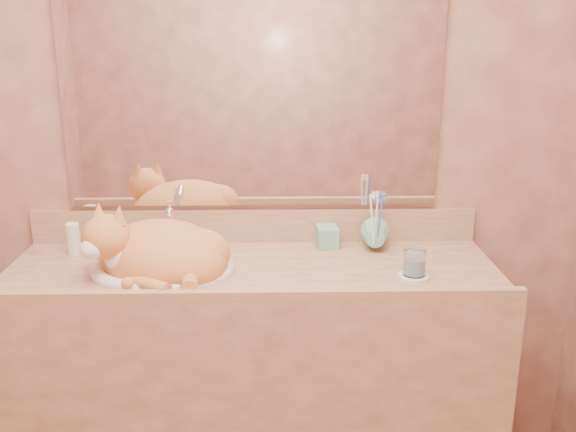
{
  "coord_description": "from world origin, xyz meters",
  "views": [
    {
      "loc": [
        0.07,
        -1.23,
        1.61
      ],
      "look_at": [
        0.12,
        0.7,
        1.03
      ],
      "focal_mm": 40.0,
      "sensor_mm": 36.0,
      "label": 1
    }
  ],
  "objects_px": {
    "cat": "(155,251)",
    "water_glass": "(414,263)",
    "soap_dispenser": "(330,228)",
    "sink_basin": "(162,250)",
    "toothbrush_cup": "(375,241)",
    "vanity_counter": "(254,382)"
  },
  "relations": [
    {
      "from": "soap_dispenser",
      "to": "toothbrush_cup",
      "type": "height_order",
      "value": "soap_dispenser"
    },
    {
      "from": "sink_basin",
      "to": "cat",
      "type": "distance_m",
      "value": 0.03
    },
    {
      "from": "vanity_counter",
      "to": "water_glass",
      "type": "bearing_deg",
      "value": -11.22
    },
    {
      "from": "sink_basin",
      "to": "toothbrush_cup",
      "type": "height_order",
      "value": "sink_basin"
    },
    {
      "from": "toothbrush_cup",
      "to": "water_glass",
      "type": "height_order",
      "value": "toothbrush_cup"
    },
    {
      "from": "soap_dispenser",
      "to": "sink_basin",
      "type": "bearing_deg",
      "value": -167.37
    },
    {
      "from": "vanity_counter",
      "to": "soap_dispenser",
      "type": "distance_m",
      "value": 0.59
    },
    {
      "from": "cat",
      "to": "toothbrush_cup",
      "type": "xyz_separation_m",
      "value": [
        0.72,
        0.15,
        -0.03
      ]
    },
    {
      "from": "sink_basin",
      "to": "soap_dispenser",
      "type": "xyz_separation_m",
      "value": [
        0.55,
        0.18,
        0.01
      ]
    },
    {
      "from": "cat",
      "to": "soap_dispenser",
      "type": "distance_m",
      "value": 0.6
    },
    {
      "from": "toothbrush_cup",
      "to": "water_glass",
      "type": "xyz_separation_m",
      "value": [
        0.09,
        -0.22,
        0.0
      ]
    },
    {
      "from": "soap_dispenser",
      "to": "toothbrush_cup",
      "type": "bearing_deg",
      "value": -21.05
    },
    {
      "from": "cat",
      "to": "water_glass",
      "type": "height_order",
      "value": "cat"
    },
    {
      "from": "cat",
      "to": "water_glass",
      "type": "relative_size",
      "value": 5.38
    },
    {
      "from": "vanity_counter",
      "to": "sink_basin",
      "type": "bearing_deg",
      "value": -176.0
    },
    {
      "from": "vanity_counter",
      "to": "cat",
      "type": "height_order",
      "value": "cat"
    },
    {
      "from": "sink_basin",
      "to": "water_glass",
      "type": "height_order",
      "value": "sink_basin"
    },
    {
      "from": "soap_dispenser",
      "to": "water_glass",
      "type": "bearing_deg",
      "value": -52.36
    },
    {
      "from": "vanity_counter",
      "to": "water_glass",
      "type": "distance_m",
      "value": 0.7
    },
    {
      "from": "water_glass",
      "to": "sink_basin",
      "type": "bearing_deg",
      "value": 174.19
    },
    {
      "from": "vanity_counter",
      "to": "cat",
      "type": "bearing_deg",
      "value": -173.07
    },
    {
      "from": "toothbrush_cup",
      "to": "cat",
      "type": "bearing_deg",
      "value": -168.06
    }
  ]
}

